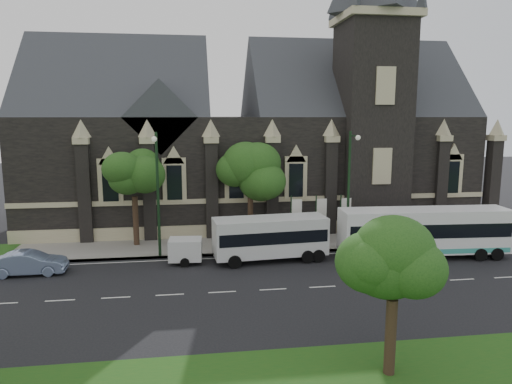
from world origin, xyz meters
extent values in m
plane|color=black|center=(0.00, 0.00, 0.00)|extent=(160.00, 160.00, 0.00)
cube|color=gray|center=(0.00, 9.50, 0.07)|extent=(80.00, 5.00, 0.15)
cube|color=black|center=(4.00, 19.50, 5.00)|extent=(40.00, 15.00, 10.00)
cube|color=#303338|center=(-8.00, 19.50, 10.00)|extent=(16.00, 15.00, 15.00)
cube|color=#303338|center=(14.00, 19.50, 10.00)|extent=(20.00, 15.00, 15.00)
cube|color=#303338|center=(-4.00, 15.00, 10.00)|extent=(6.00, 6.00, 6.00)
cube|color=black|center=(14.00, 13.50, 9.00)|extent=(5.50, 5.50, 18.00)
cube|color=tan|center=(14.00, 13.50, 18.20)|extent=(6.20, 6.20, 0.60)
cube|color=tan|center=(4.00, 11.96, 3.20)|extent=(40.00, 0.22, 0.40)
cube|color=tan|center=(4.00, 11.96, 0.60)|extent=(40.00, 0.25, 1.20)
cube|color=black|center=(2.00, 11.82, 4.80)|extent=(1.20, 0.12, 2.80)
cylinder|color=black|center=(6.00, -9.50, 1.54)|extent=(0.44, 0.44, 3.08)
sphere|color=#1E4B17|center=(6.00, -9.50, 4.48)|extent=(3.20, 3.20, 3.20)
sphere|color=#1E4B17|center=(6.60, -8.90, 5.08)|extent=(2.40, 2.40, 2.40)
cylinder|color=black|center=(3.00, 10.50, 1.98)|extent=(0.44, 0.44, 3.96)
sphere|color=#1E4B17|center=(3.00, 10.50, 5.64)|extent=(3.84, 3.84, 3.84)
sphere|color=#1E4B17|center=(3.72, 11.22, 6.36)|extent=(2.88, 2.88, 2.88)
cylinder|color=black|center=(-6.00, 10.50, 1.98)|extent=(0.44, 0.44, 3.96)
sphere|color=#1E4B17|center=(-6.00, 10.50, 5.57)|extent=(3.68, 3.68, 3.68)
sphere|color=#1E4B17|center=(-5.31, 11.19, 6.26)|extent=(2.76, 2.76, 2.76)
cylinder|color=black|center=(10.00, 7.30, 4.50)|extent=(0.20, 0.20, 9.00)
cylinder|color=black|center=(10.00, 6.50, 8.70)|extent=(0.10, 1.60, 0.10)
sphere|color=silver|center=(10.00, 5.70, 8.60)|extent=(0.36, 0.36, 0.36)
cylinder|color=black|center=(-4.00, 7.30, 4.50)|extent=(0.20, 0.20, 9.00)
cylinder|color=black|center=(-4.00, 6.50, 8.70)|extent=(0.10, 1.60, 0.10)
sphere|color=silver|center=(-4.00, 5.70, 8.60)|extent=(0.36, 0.36, 0.36)
cylinder|color=black|center=(6.00, 9.00, 2.00)|extent=(0.10, 0.10, 4.00)
cube|color=white|center=(6.45, 9.00, 2.60)|extent=(0.80, 0.04, 2.20)
cylinder|color=black|center=(8.00, 9.00, 2.00)|extent=(0.10, 0.10, 4.00)
cube|color=white|center=(8.45, 9.00, 2.60)|extent=(0.80, 0.04, 2.20)
cylinder|color=black|center=(10.00, 9.00, 2.00)|extent=(0.10, 0.10, 4.00)
cube|color=white|center=(10.45, 9.00, 2.60)|extent=(0.80, 0.04, 2.20)
cube|color=white|center=(14.87, 4.79, 1.99)|extent=(12.23, 3.12, 3.09)
cube|color=black|center=(14.87, 4.79, 2.19)|extent=(11.75, 3.14, 0.99)
cube|color=teal|center=(14.87, 4.79, 0.75)|extent=(11.75, 3.13, 0.35)
cylinder|color=black|center=(10.57, 3.74, 0.45)|extent=(0.91, 0.32, 0.90)
cylinder|color=black|center=(10.70, 6.26, 0.45)|extent=(0.91, 0.32, 0.90)
cylinder|color=black|center=(18.44, 3.35, 0.45)|extent=(0.91, 0.32, 0.90)
cylinder|color=black|center=(18.57, 5.87, 0.45)|extent=(0.91, 0.32, 0.90)
cylinder|color=black|center=(19.65, 3.29, 0.45)|extent=(0.91, 0.32, 0.90)
cylinder|color=black|center=(19.78, 5.81, 0.45)|extent=(0.91, 0.32, 0.90)
cube|color=silver|center=(3.77, 5.60, 1.75)|extent=(8.12, 3.19, 2.61)
cube|color=black|center=(3.77, 5.60, 1.90)|extent=(7.81, 3.20, 0.86)
cylinder|color=black|center=(1.12, 4.11, 0.45)|extent=(0.92, 0.36, 0.90)
cylinder|color=black|center=(0.90, 6.60, 0.45)|extent=(0.92, 0.36, 0.90)
cylinder|color=black|center=(6.25, 4.57, 0.45)|extent=(0.92, 0.36, 0.90)
cylinder|color=black|center=(6.03, 7.06, 0.45)|extent=(0.92, 0.36, 0.90)
cylinder|color=black|center=(7.04, 4.65, 0.45)|extent=(0.92, 0.36, 0.90)
cylinder|color=black|center=(6.82, 7.13, 0.45)|extent=(0.92, 0.36, 0.90)
cube|color=silver|center=(-2.15, 5.71, 1.01)|extent=(2.34, 1.82, 1.46)
cylinder|color=black|center=(-2.20, 4.87, 0.31)|extent=(0.64, 0.26, 0.63)
cylinder|color=black|center=(-2.10, 6.55, 0.31)|extent=(0.64, 0.26, 0.63)
cylinder|color=black|center=(-0.70, 5.62, 0.62)|extent=(1.35, 0.16, 0.08)
imported|color=#798AAF|center=(-12.11, 4.78, 0.76)|extent=(4.65, 1.73, 1.52)
camera|label=1|loc=(-1.60, -25.64, 10.14)|focal=32.55mm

